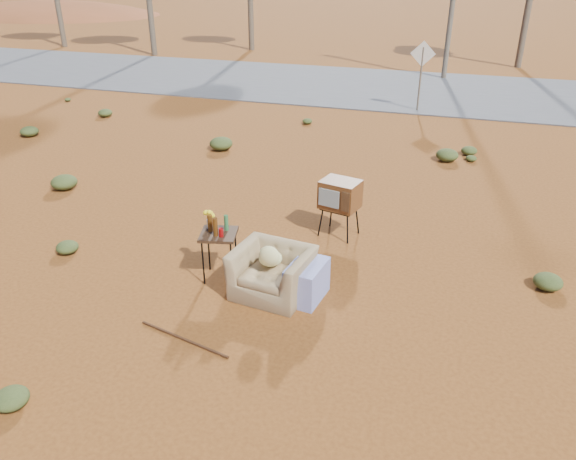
% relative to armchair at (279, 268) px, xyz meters
% --- Properties ---
extents(ground, '(140.00, 140.00, 0.00)m').
position_rel_armchair_xyz_m(ground, '(-0.58, -0.41, -0.46)').
color(ground, brown).
rests_on(ground, ground).
extents(highway, '(140.00, 7.00, 0.04)m').
position_rel_armchair_xyz_m(highway, '(-0.58, 14.59, -0.44)').
color(highway, '#565659').
rests_on(highway, ground).
extents(dirt_mound, '(26.00, 18.00, 2.00)m').
position_rel_armchair_xyz_m(dirt_mound, '(-30.58, 33.59, -0.46)').
color(dirt_mound, brown).
rests_on(dirt_mound, ground).
extents(armchair, '(1.41, 0.87, 0.98)m').
position_rel_armchair_xyz_m(armchair, '(0.00, 0.00, 0.00)').
color(armchair, '#92774F').
rests_on(armchair, ground).
extents(tv_unit, '(0.76, 0.67, 1.06)m').
position_rel_armchair_xyz_m(tv_unit, '(0.43, 2.21, 0.33)').
color(tv_unit, black).
rests_on(tv_unit, ground).
extents(side_table, '(0.66, 0.66, 1.10)m').
position_rel_armchair_xyz_m(side_table, '(-1.08, 0.21, 0.36)').
color(side_table, '#332012').
rests_on(side_table, ground).
extents(rusty_bar, '(1.45, 0.39, 0.04)m').
position_rel_armchair_xyz_m(rusty_bar, '(-0.86, -1.46, -0.44)').
color(rusty_bar, '#452312').
rests_on(rusty_bar, ground).
extents(road_sign, '(0.78, 0.06, 2.19)m').
position_rel_armchair_xyz_m(road_sign, '(0.92, 11.59, 1.04)').
color(road_sign, brown).
rests_on(road_sign, ground).
extents(scrub_patch, '(17.49, 8.07, 0.33)m').
position_rel_armchair_xyz_m(scrub_patch, '(-1.41, 3.99, -0.32)').
color(scrub_patch, '#414C21').
rests_on(scrub_patch, ground).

